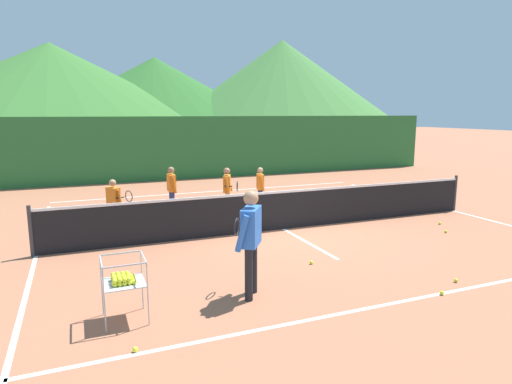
% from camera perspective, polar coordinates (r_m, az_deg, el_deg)
% --- Properties ---
extents(ground_plane, '(120.00, 120.00, 0.00)m').
position_cam_1_polar(ground_plane, '(11.06, 3.52, -4.79)').
color(ground_plane, '#A86647').
extents(line_baseline_near, '(11.11, 0.08, 0.01)m').
position_cam_1_polar(line_baseline_near, '(7.44, 19.33, -13.00)').
color(line_baseline_near, white).
rests_on(line_baseline_near, ground).
extents(line_baseline_far, '(11.11, 0.08, 0.01)m').
position_cam_1_polar(line_baseline_far, '(16.33, -5.27, 0.10)').
color(line_baseline_far, white).
rests_on(line_baseline_far, ground).
extents(line_sideline_west, '(0.08, 10.33, 0.01)m').
position_cam_1_polar(line_sideline_west, '(10.08, -26.54, -7.38)').
color(line_sideline_west, white).
rests_on(line_sideline_west, ground).
extents(line_sideline_east, '(0.08, 10.33, 0.01)m').
position_cam_1_polar(line_sideline_east, '(14.31, 24.01, -2.20)').
color(line_sideline_east, white).
rests_on(line_sideline_east, ground).
extents(line_service_center, '(0.08, 5.03, 0.01)m').
position_cam_1_polar(line_service_center, '(11.06, 3.52, -4.78)').
color(line_service_center, white).
rests_on(line_service_center, ground).
extents(tennis_net, '(11.29, 0.08, 1.05)m').
position_cam_1_polar(tennis_net, '(10.94, 3.55, -2.27)').
color(tennis_net, '#333338').
rests_on(tennis_net, ground).
extents(instructor, '(0.58, 0.83, 1.70)m').
position_cam_1_polar(instructor, '(6.85, -0.72, -5.41)').
color(instructor, black).
rests_on(instructor, ground).
extents(student_0, '(0.61, 0.51, 1.26)m').
position_cam_1_polar(student_0, '(11.40, -17.85, -0.92)').
color(student_0, silver).
rests_on(student_0, ground).
extents(student_1, '(0.24, 0.54, 1.37)m').
position_cam_1_polar(student_1, '(12.65, -10.84, 0.76)').
color(student_1, navy).
rests_on(student_1, ground).
extents(student_2, '(0.42, 0.72, 1.35)m').
position_cam_1_polar(student_2, '(12.39, -3.71, 0.67)').
color(student_2, silver).
rests_on(student_2, ground).
extents(student_3, '(0.33, 0.52, 1.28)m').
position_cam_1_polar(student_3, '(12.99, 0.56, 0.95)').
color(student_3, navy).
rests_on(student_3, ground).
extents(ball_cart, '(0.58, 0.58, 0.90)m').
position_cam_1_polar(ball_cart, '(6.47, -16.81, -10.76)').
color(ball_cart, '#B7B7BC').
rests_on(ball_cart, ground).
extents(tennis_ball_0, '(0.07, 0.07, 0.07)m').
position_cam_1_polar(tennis_ball_0, '(8.63, 7.15, -9.01)').
color(tennis_ball_0, yellow).
rests_on(tennis_ball_0, ground).
extents(tennis_ball_1, '(0.07, 0.07, 0.07)m').
position_cam_1_polar(tennis_ball_1, '(5.87, -15.33, -19.02)').
color(tennis_ball_1, yellow).
rests_on(tennis_ball_1, ground).
extents(tennis_ball_2, '(0.07, 0.07, 0.07)m').
position_cam_1_polar(tennis_ball_2, '(12.43, 22.66, -3.74)').
color(tennis_ball_2, yellow).
rests_on(tennis_ball_2, ground).
extents(tennis_ball_3, '(0.07, 0.07, 0.07)m').
position_cam_1_polar(tennis_ball_3, '(8.43, 24.40, -10.35)').
color(tennis_ball_3, yellow).
rests_on(tennis_ball_3, ground).
extents(tennis_ball_4, '(0.07, 0.07, 0.07)m').
position_cam_1_polar(tennis_ball_4, '(7.80, 22.87, -11.91)').
color(tennis_ball_4, yellow).
rests_on(tennis_ball_4, ground).
extents(tennis_ball_6, '(0.07, 0.07, 0.07)m').
position_cam_1_polar(tennis_ball_6, '(11.63, 23.31, -4.71)').
color(tennis_ball_6, yellow).
rests_on(tennis_ball_6, ground).
extents(windscreen_fence, '(24.43, 0.08, 2.70)m').
position_cam_1_polar(windscreen_fence, '(19.42, -8.29, 5.67)').
color(windscreen_fence, '#286B33').
rests_on(windscreen_fence, ground).
extents(hill_0, '(45.94, 45.94, 12.45)m').
position_cam_1_polar(hill_0, '(82.63, -12.89, 12.33)').
color(hill_0, '#2D6628').
rests_on(hill_0, ground).
extents(hill_1, '(43.75, 43.75, 15.43)m').
position_cam_1_polar(hill_1, '(81.37, 3.36, 13.65)').
color(hill_1, '#427A38').
rests_on(hill_1, ground).
extents(hill_2, '(55.32, 55.32, 13.54)m').
position_cam_1_polar(hill_2, '(77.99, -24.86, 12.19)').
color(hill_2, '#38702D').
rests_on(hill_2, ground).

